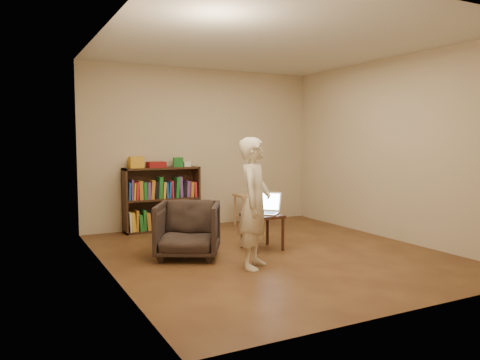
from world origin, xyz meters
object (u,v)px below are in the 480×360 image
side_table (262,220)px  laptop (265,209)px  armchair (188,230)px  person (255,203)px  bookshelf (162,203)px  stool (247,200)px

side_table → laptop: (0.07, 0.06, 0.14)m
armchair → person: bearing=-27.7°
bookshelf → stool: 1.40m
armchair → person: size_ratio=0.51×
laptop → person: person is taller
person → laptop: bearing=6.9°
laptop → person: size_ratio=0.35×
bookshelf → armchair: bookshelf is taller
bookshelf → stool: bearing=-12.0°
bookshelf → side_table: size_ratio=2.60×
bookshelf → person: size_ratio=0.82×
person → side_table: bearing=8.5°
bookshelf → stool: (1.37, -0.29, -0.01)m
laptop → person: bearing=-80.4°
person → bookshelf: bearing=49.7°
armchair → side_table: bearing=27.1°
stool → laptop: size_ratio=1.05×
stool → side_table: stool is taller
stool → person: size_ratio=0.36×
armchair → laptop: size_ratio=1.48×
stool → armchair: bearing=-136.8°
stool → side_table: bearing=-111.0°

